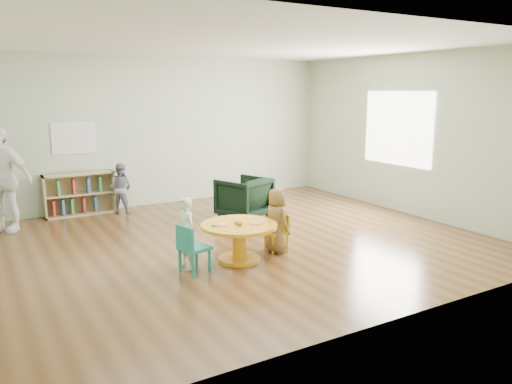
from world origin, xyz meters
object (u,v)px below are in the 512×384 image
Objects in this scene: adult_caretaker at (2,179)px; armchair at (244,198)px; activity_table at (239,235)px; kid_chair_left at (191,247)px; kid_chair_right at (279,231)px; child_left at (185,234)px; child_right at (277,220)px; toddler at (121,188)px; bookshelf at (79,194)px.

armchair is at bearing 17.96° from adult_caretaker.
activity_table is 2.23m from armchair.
kid_chair_right is (1.38, 0.19, -0.04)m from kid_chair_left.
kid_chair_right is 1.39m from child_left.
child_right is (1.31, 0.15, 0.12)m from kid_chair_left.
activity_table is 1.27× the size of armchair.
toddler is 0.55× the size of adult_caretaker.
adult_caretaker reaches higher than bookshelf.
activity_table is 0.62m from child_right.
child_left is at bearing 82.86° from child_right.
kid_chair_left is (-0.70, -0.09, -0.02)m from activity_table.
adult_caretaker is (-2.50, 3.07, 0.48)m from activity_table.
child_left is (-0.71, 0.07, 0.11)m from activity_table.
kid_chair_right is at bearing 84.07° from child_left.
child_left is at bearing 24.82° from armchair.
adult_caretaker is (-3.17, 2.97, 0.54)m from kid_chair_right.
toddler is (-1.22, 3.28, 0.01)m from child_right.
armchair is at bearing -34.73° from bookshelf.
kid_chair_right is (0.67, 0.10, -0.06)m from activity_table.
armchair is at bearing -176.17° from toddler.
armchair is at bearing 59.50° from activity_table.
kid_chair_left is at bearing -172.70° from activity_table.
toddler is at bearing 164.04° from kid_chair_left.
kid_chair_right is 0.58× the size of child_left.
armchair is 1.94m from child_right.
armchair is at bearing 128.13° from child_left.
adult_caretaker reaches higher than kid_chair_left.
child_right is at bearing 54.05° from armchair.
bookshelf is 3.57m from child_left.
child_left is (-0.01, 0.16, 0.13)m from kid_chair_left.
toddler reaches higher than child_left.
armchair is (0.46, 1.82, 0.07)m from kid_chair_right.
kid_chair_left reaches higher than kid_chair_right.
kid_chair_left is at bearing -4.45° from child_left.
activity_table is 1.11× the size of child_right.
toddler is 1.95m from adult_caretaker.
armchair is at bearing -22.19° from child_right.
bookshelf is at bearing -177.62° from child_left.
bookshelf is 1.40m from adult_caretaker.
adult_caretaker reaches higher than kid_chair_right.
child_left is at bearing 174.13° from activity_table.
adult_caretaker is at bearing 129.15° from activity_table.
adult_caretaker is at bearing -156.45° from bookshelf.
armchair is at bearing 123.27° from kid_chair_left.
toddler is at bearing 100.31° from activity_table.
activity_table is 0.82× the size of bookshelf.
kid_chair_right is at bearing 83.42° from kid_chair_left.
toddler reaches higher than child_right.
armchair reaches higher than activity_table.
kid_chair_left is 1.14× the size of kid_chair_right.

